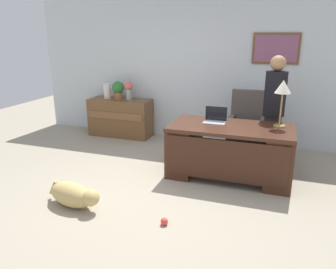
% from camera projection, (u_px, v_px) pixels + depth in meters
% --- Properties ---
extents(ground_plane, '(12.00, 12.00, 0.00)m').
position_uv_depth(ground_plane, '(157.00, 195.00, 4.32)').
color(ground_plane, '#9E937F').
extents(back_wall, '(7.00, 0.16, 2.70)m').
position_uv_depth(back_wall, '(205.00, 71.00, 6.27)').
color(back_wall, silver).
rests_on(back_wall, ground_plane).
extents(desk, '(1.74, 0.90, 0.77)m').
position_uv_depth(desk, '(230.00, 150.00, 4.75)').
color(desk, '#422316').
rests_on(desk, ground_plane).
extents(credenza, '(1.28, 0.50, 0.76)m').
position_uv_depth(credenza, '(121.00, 117.00, 6.76)').
color(credenza, brown).
rests_on(credenza, ground_plane).
extents(armchair, '(0.60, 0.59, 1.11)m').
position_uv_depth(armchair, '(247.00, 127.00, 5.63)').
color(armchair, '#564C47').
rests_on(armchair, ground_plane).
extents(person_standing, '(0.32, 0.32, 1.73)m').
position_uv_depth(person_standing, '(274.00, 111.00, 5.03)').
color(person_standing, '#262323').
rests_on(person_standing, ground_plane).
extents(dog_lying, '(0.80, 0.42, 0.30)m').
position_uv_depth(dog_lying, '(74.00, 195.00, 3.99)').
color(dog_lying, tan).
rests_on(dog_lying, ground_plane).
extents(laptop, '(0.32, 0.22, 0.22)m').
position_uv_depth(laptop, '(215.00, 119.00, 4.85)').
color(laptop, '#B2B5BA').
rests_on(laptop, desk).
extents(desk_lamp, '(0.22, 0.22, 0.66)m').
position_uv_depth(desk_lamp, '(283.00, 90.00, 4.47)').
color(desk_lamp, '#9E8447').
rests_on(desk_lamp, desk).
extents(vase_with_flowers, '(0.17, 0.17, 0.37)m').
position_uv_depth(vase_with_flowers, '(129.00, 89.00, 6.52)').
color(vase_with_flowers, '#8FA191').
rests_on(vase_with_flowers, credenza).
extents(vase_empty, '(0.15, 0.15, 0.30)m').
position_uv_depth(vase_empty, '(107.00, 91.00, 6.69)').
color(vase_empty, silver).
rests_on(vase_empty, credenza).
extents(potted_plant, '(0.24, 0.24, 0.36)m').
position_uv_depth(potted_plant, '(118.00, 89.00, 6.60)').
color(potted_plant, brown).
rests_on(potted_plant, credenza).
extents(dog_toy_ball, '(0.08, 0.08, 0.08)m').
position_uv_depth(dog_toy_ball, '(164.00, 221.00, 3.63)').
color(dog_toy_ball, '#E53F33').
rests_on(dog_toy_ball, ground_plane).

